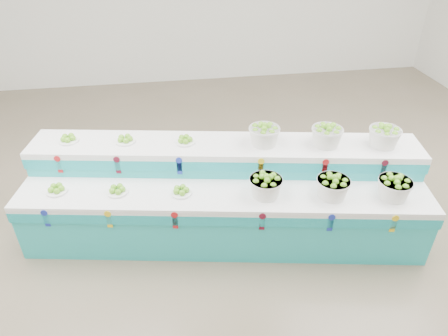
{
  "coord_description": "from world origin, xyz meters",
  "views": [
    {
      "loc": [
        -0.92,
        -3.5,
        3.28
      ],
      "look_at": [
        -0.34,
        0.1,
        0.87
      ],
      "focal_mm": 32.4,
      "sensor_mm": 36.0,
      "label": 1
    }
  ],
  "objects_px": {
    "basket_lower_left": "(266,186)",
    "plate_upper_mid": "(125,139)",
    "basket_upper_right": "(384,136)",
    "display_stand": "(224,194)"
  },
  "relations": [
    {
      "from": "plate_upper_mid",
      "to": "basket_upper_right",
      "type": "height_order",
      "value": "basket_upper_right"
    },
    {
      "from": "display_stand",
      "to": "plate_upper_mid",
      "type": "distance_m",
      "value": 1.27
    },
    {
      "from": "basket_lower_left",
      "to": "basket_upper_right",
      "type": "bearing_deg",
      "value": 12.09
    },
    {
      "from": "plate_upper_mid",
      "to": "basket_lower_left",
      "type": "bearing_deg",
      "value": -29.84
    },
    {
      "from": "basket_lower_left",
      "to": "plate_upper_mid",
      "type": "height_order",
      "value": "plate_upper_mid"
    },
    {
      "from": "plate_upper_mid",
      "to": "display_stand",
      "type": "bearing_deg",
      "value": -24.22
    },
    {
      "from": "plate_upper_mid",
      "to": "basket_upper_right",
      "type": "bearing_deg",
      "value": -10.46
    },
    {
      "from": "display_stand",
      "to": "basket_lower_left",
      "type": "distance_m",
      "value": 0.61
    },
    {
      "from": "display_stand",
      "to": "basket_upper_right",
      "type": "xyz_separation_m",
      "value": [
        1.77,
        -0.05,
        0.63
      ]
    },
    {
      "from": "basket_lower_left",
      "to": "plate_upper_mid",
      "type": "bearing_deg",
      "value": 150.16
    }
  ]
}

